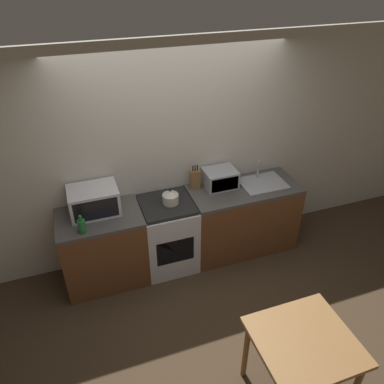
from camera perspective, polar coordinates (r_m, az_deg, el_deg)
ground_plane at (r=4.30m, az=2.64°, el=-17.15°), size 16.00×16.00×0.00m
wall_back at (r=4.35m, az=-2.64°, el=5.62°), size 10.00×0.06×2.60m
counter_left_run at (r=4.41m, az=-13.30°, el=-8.30°), size 0.91×0.62×0.90m
counter_right_run at (r=4.78m, az=7.57°, el=-3.89°), size 1.33×0.62×0.90m
stove_range at (r=4.49m, az=-3.70°, el=-6.43°), size 0.61×0.62×0.90m
kettle at (r=4.17m, az=-3.30°, el=-0.76°), size 0.18×0.18×0.19m
microwave at (r=4.13m, az=-14.72°, el=-1.27°), size 0.52×0.38×0.29m
bottle at (r=3.91m, az=-16.44°, el=-4.96°), size 0.08×0.08×0.20m
knife_block at (r=4.41m, az=0.48°, el=1.96°), size 0.11×0.06×0.31m
toaster_oven at (r=4.47m, az=4.31°, el=2.09°), size 0.38×0.31×0.21m
sink_basin at (r=4.63m, az=10.69°, el=1.39°), size 0.54×0.42×0.24m
dining_table at (r=3.33m, az=16.56°, el=-21.90°), size 0.77×0.73×0.76m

